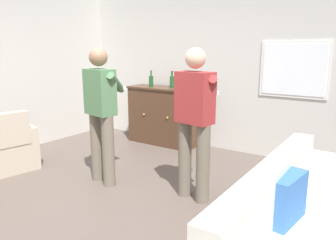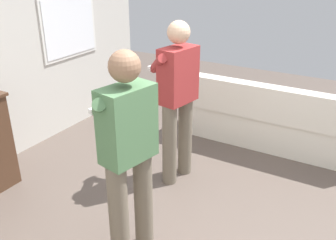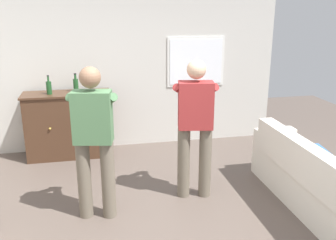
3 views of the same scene
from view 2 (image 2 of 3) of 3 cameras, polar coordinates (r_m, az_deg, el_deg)
ground at (r=3.40m, az=5.70°, el=-17.33°), size 10.40×10.40×0.00m
couch at (r=4.80m, az=16.07°, el=-0.46°), size 0.57×2.46×0.83m
person_standing_left at (r=2.72m, az=-6.17°, el=-4.72°), size 0.55×0.51×1.68m
person_standing_right at (r=3.74m, az=1.39°, el=3.69°), size 0.55×0.50×1.68m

